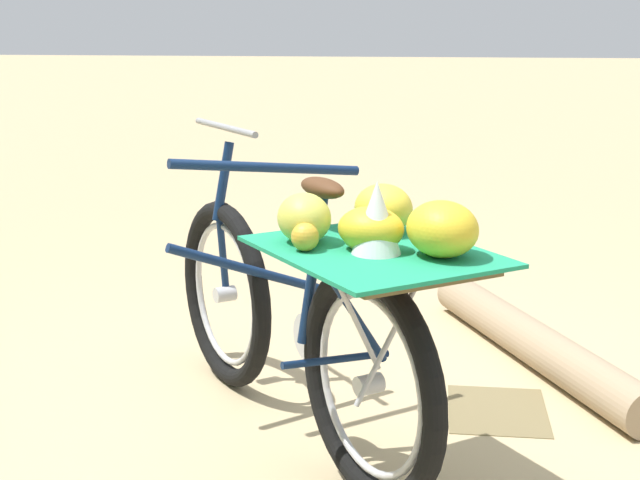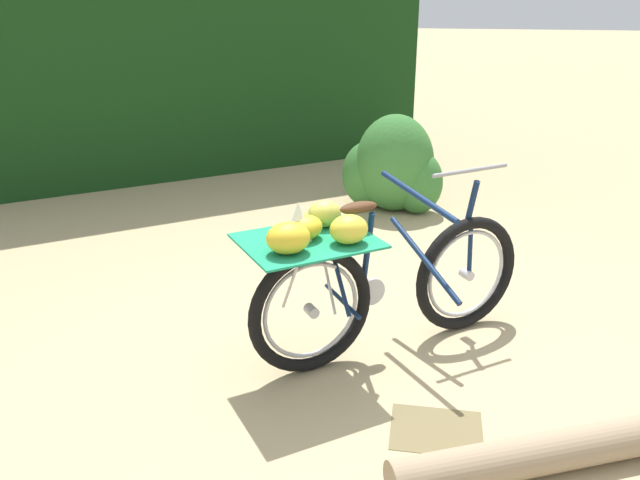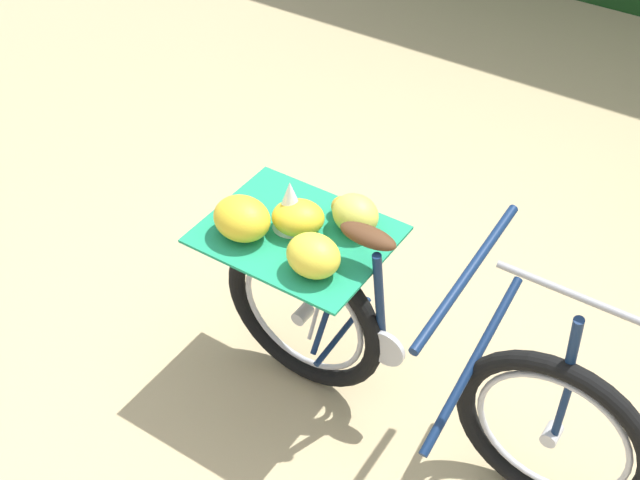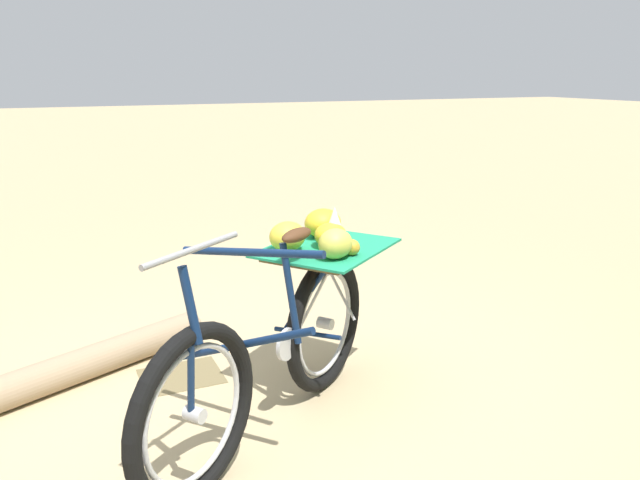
# 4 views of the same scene
# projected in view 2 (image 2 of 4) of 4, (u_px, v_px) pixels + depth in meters

# --- Properties ---
(ground_plane) EXTENTS (60.00, 60.00, 0.00)m
(ground_plane) POSITION_uv_depth(u_px,v_px,m) (352.00, 350.00, 3.83)
(ground_plane) COLOR tan
(foliage_hedge) EXTENTS (5.17, 4.18, 3.10)m
(foliage_hedge) POSITION_uv_depth(u_px,v_px,m) (172.00, 29.00, 7.00)
(foliage_hedge) COLOR #143814
(foliage_hedge) RESTS_ON ground_plane
(bicycle) EXTENTS (1.61, 1.30, 1.03)m
(bicycle) POSITION_uv_depth(u_px,v_px,m) (373.00, 274.00, 3.62)
(bicycle) COLOR black
(bicycle) RESTS_ON ground_plane
(fallen_log) EXTENTS (1.49, 0.80, 0.18)m
(fallen_log) POSITION_uv_depth(u_px,v_px,m) (556.00, 451.00, 2.87)
(fallen_log) COLOR #9E8466
(fallen_log) RESTS_ON ground_plane
(shrub_cluster) EXTENTS (0.95, 0.65, 0.91)m
(shrub_cluster) POSITION_uv_depth(u_px,v_px,m) (393.00, 169.00, 6.08)
(shrub_cluster) COLOR #387533
(shrub_cluster) RESTS_ON ground_plane
(leaf_litter_patch) EXTENTS (0.44, 0.36, 0.01)m
(leaf_litter_patch) POSITION_uv_depth(u_px,v_px,m) (436.00, 430.00, 3.14)
(leaf_litter_patch) COLOR olive
(leaf_litter_patch) RESTS_ON ground_plane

